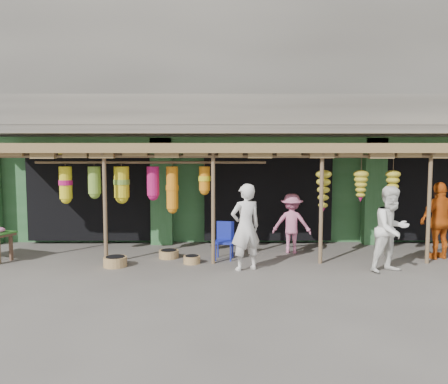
{
  "coord_description": "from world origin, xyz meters",
  "views": [
    {
      "loc": [
        -1.28,
        -10.21,
        2.53
      ],
      "look_at": [
        -1.25,
        1.0,
        1.57
      ],
      "focal_mm": 35.0,
      "sensor_mm": 36.0,
      "label": 1
    }
  ],
  "objects_px": {
    "person_right": "(392,229)",
    "person_shopper": "(292,223)",
    "person_front": "(246,227)",
    "blue_chair": "(225,238)",
    "person_vendor": "(440,220)"
  },
  "relations": [
    {
      "from": "blue_chair",
      "to": "person_front",
      "type": "xyz_separation_m",
      "value": [
        0.45,
        -1.05,
        0.45
      ]
    },
    {
      "from": "person_front",
      "to": "blue_chair",
      "type": "bearing_deg",
      "value": -90.03
    },
    {
      "from": "blue_chair",
      "to": "person_vendor",
      "type": "bearing_deg",
      "value": 8.6
    },
    {
      "from": "person_right",
      "to": "person_front",
      "type": "bearing_deg",
      "value": 153.24
    },
    {
      "from": "person_front",
      "to": "person_shopper",
      "type": "height_order",
      "value": "person_front"
    },
    {
      "from": "person_right",
      "to": "person_vendor",
      "type": "xyz_separation_m",
      "value": [
        1.64,
        1.21,
        0.01
      ]
    },
    {
      "from": "person_front",
      "to": "person_vendor",
      "type": "xyz_separation_m",
      "value": [
        4.78,
        1.04,
        -0.01
      ]
    },
    {
      "from": "person_front",
      "to": "person_shopper",
      "type": "relative_size",
      "value": 1.24
    },
    {
      "from": "person_right",
      "to": "person_shopper",
      "type": "bearing_deg",
      "value": 111.26
    },
    {
      "from": "blue_chair",
      "to": "person_right",
      "type": "relative_size",
      "value": 0.48
    },
    {
      "from": "person_front",
      "to": "person_shopper",
      "type": "distance_m",
      "value": 2.13
    },
    {
      "from": "blue_chair",
      "to": "person_shopper",
      "type": "bearing_deg",
      "value": 28.97
    },
    {
      "from": "person_shopper",
      "to": "blue_chair",
      "type": "bearing_deg",
      "value": 32.22
    },
    {
      "from": "person_vendor",
      "to": "person_shopper",
      "type": "bearing_deg",
      "value": -26.9
    },
    {
      "from": "person_vendor",
      "to": "person_shopper",
      "type": "xyz_separation_m",
      "value": [
        -3.5,
        0.65,
        -0.17
      ]
    }
  ]
}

